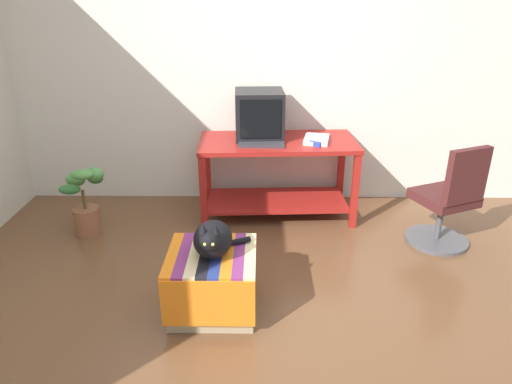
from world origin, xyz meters
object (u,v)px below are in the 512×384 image
at_px(tv_monitor, 259,115).
at_px(keyboard, 261,144).
at_px(ottoman_with_blanket, 212,282).
at_px(cat, 213,239).
at_px(book, 316,140).
at_px(potted_plant, 86,202).
at_px(office_chair, 448,203).
at_px(stapler, 315,144).
at_px(desk, 277,164).

bearing_deg(tv_monitor, keyboard, -88.40).
relative_size(ottoman_with_blanket, cat, 1.53).
relative_size(tv_monitor, ottoman_with_blanket, 0.78).
height_order(keyboard, book, book).
bearing_deg(potted_plant, ottoman_with_blanket, -41.39).
xyz_separation_m(keyboard, ottoman_with_blanket, (-0.32, -1.30, -0.54)).
bearing_deg(cat, office_chair, 26.57).
bearing_deg(cat, keyboard, 77.60).
bearing_deg(potted_plant, stapler, 7.04).
distance_m(potted_plant, office_chair, 3.05).
relative_size(book, potted_plant, 0.46).
relative_size(tv_monitor, keyboard, 1.12).
height_order(tv_monitor, book, tv_monitor).
distance_m(cat, stapler, 1.53).
height_order(ottoman_with_blanket, stapler, stapler).
bearing_deg(potted_plant, cat, -41.03).
bearing_deg(cat, book, 61.60).
bearing_deg(ottoman_with_blanket, desk, 72.29).
distance_m(ottoman_with_blanket, stapler, 1.61).
bearing_deg(keyboard, stapler, 1.97).
distance_m(keyboard, ottoman_with_blanket, 1.45).
height_order(book, ottoman_with_blanket, book).
height_order(book, cat, book).
bearing_deg(cat, potted_plant, 139.74).
relative_size(tv_monitor, potted_plant, 0.70).
distance_m(keyboard, cat, 1.36).
distance_m(keyboard, office_chair, 1.63).
relative_size(potted_plant, office_chair, 0.72).
relative_size(book, office_chair, 0.33).
bearing_deg(desk, stapler, -30.20).
bearing_deg(desk, keyboard, -135.93).
xyz_separation_m(office_chair, stapler, (-1.06, 0.41, 0.37)).
bearing_deg(ottoman_with_blanket, keyboard, 76.23).
distance_m(book, stapler, 0.13).
distance_m(tv_monitor, stapler, 0.58).
relative_size(desk, tv_monitor, 3.22).
bearing_deg(book, desk, -174.38).
distance_m(desk, office_chair, 1.50).
xyz_separation_m(book, potted_plant, (-2.01, -0.38, -0.46)).
bearing_deg(book, potted_plant, -158.45).
distance_m(desk, tv_monitor, 0.48).
bearing_deg(office_chair, ottoman_with_blanket, 2.37).
distance_m(ottoman_with_blanket, office_chair, 2.06).
relative_size(keyboard, stapler, 3.64).
height_order(tv_monitor, ottoman_with_blanket, tv_monitor).
bearing_deg(tv_monitor, ottoman_with_blanket, -103.94).
xyz_separation_m(tv_monitor, potted_plant, (-1.50, -0.49, -0.65)).
height_order(desk, office_chair, office_chair).
distance_m(desk, stapler, 0.44).
height_order(tv_monitor, office_chair, tv_monitor).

